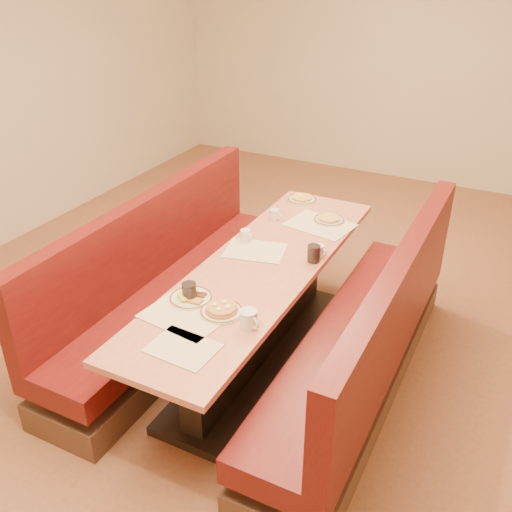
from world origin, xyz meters
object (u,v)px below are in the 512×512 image
at_px(diner_table, 260,315).
at_px(pancake_plate, 222,310).
at_px(coffee_mug_d, 275,214).
at_px(soda_tumbler_mid, 314,254).
at_px(coffee_mug_b, 246,235).
at_px(coffee_mug_a, 249,319).
at_px(booth_right, 365,347).
at_px(eggs_plate, 190,297).
at_px(soda_tumbler_near, 189,292).
at_px(coffee_mug_c, 318,251).
at_px(booth_left, 170,290).

relative_size(diner_table, pancake_plate, 10.25).
height_order(coffee_mug_d, soda_tumbler_mid, soda_tumbler_mid).
bearing_deg(coffee_mug_b, soda_tumbler_mid, 16.96).
relative_size(coffee_mug_a, soda_tumbler_mid, 1.13).
height_order(coffee_mug_b, soda_tumbler_mid, soda_tumbler_mid).
distance_m(booth_right, soda_tumbler_mid, 0.67).
relative_size(booth_right, coffee_mug_b, 24.92).
bearing_deg(coffee_mug_d, eggs_plate, -72.41).
height_order(pancake_plate, coffee_mug_a, coffee_mug_a).
xyz_separation_m(pancake_plate, eggs_plate, (-0.23, 0.04, -0.00)).
height_order(coffee_mug_d, soda_tumbler_near, soda_tumbler_near).
bearing_deg(diner_table, soda_tumbler_near, -108.17).
distance_m(coffee_mug_c, soda_tumbler_near, 0.95).
distance_m(diner_table, eggs_plate, 0.69).
distance_m(pancake_plate, coffee_mug_b, 0.90).
distance_m(booth_right, pancake_plate, 0.98).
bearing_deg(booth_left, soda_tumbler_near, -44.58).
bearing_deg(booth_right, soda_tumbler_mid, 154.98).
height_order(diner_table, booth_right, booth_right).
xyz_separation_m(booth_left, coffee_mug_a, (0.98, -0.62, 0.44)).
bearing_deg(coffee_mug_a, coffee_mug_b, 143.30).
bearing_deg(coffee_mug_a, diner_table, 136.03).
height_order(coffee_mug_b, coffee_mug_d, coffee_mug_b).
height_order(coffee_mug_c, soda_tumbler_near, soda_tumbler_near).
bearing_deg(soda_tumbler_mid, coffee_mug_c, 87.69).
height_order(eggs_plate, coffee_mug_d, coffee_mug_d).
bearing_deg(diner_table, pancake_plate, -85.16).
bearing_deg(soda_tumbler_near, eggs_plate, 104.11).
relative_size(eggs_plate, coffee_mug_a, 1.94).
bearing_deg(soda_tumbler_mid, coffee_mug_d, 136.79).
height_order(eggs_plate, coffee_mug_b, coffee_mug_b).
bearing_deg(pancake_plate, coffee_mug_d, 102.10).
height_order(booth_left, coffee_mug_b, booth_left).
xyz_separation_m(diner_table, coffee_mug_c, (0.28, 0.29, 0.42)).
bearing_deg(coffee_mug_d, coffee_mug_c, -22.20).
distance_m(coffee_mug_b, coffee_mug_d, 0.41).
height_order(booth_left, eggs_plate, booth_left).
height_order(coffee_mug_a, soda_tumbler_mid, soda_tumbler_mid).
bearing_deg(eggs_plate, booth_right, 30.40).
xyz_separation_m(booth_right, coffee_mug_c, (-0.45, 0.29, 0.43)).
bearing_deg(pancake_plate, booth_left, 143.77).
distance_m(coffee_mug_d, soda_tumbler_near, 1.23).
distance_m(eggs_plate, soda_tumbler_near, 0.04).
bearing_deg(coffee_mug_d, soda_tumbler_near, -72.31).
height_order(booth_right, eggs_plate, booth_right).
bearing_deg(diner_table, soda_tumbler_mid, 37.02).
relative_size(coffee_mug_a, coffee_mug_b, 1.29).
distance_m(booth_right, coffee_mug_b, 1.11).
bearing_deg(booth_right, coffee_mug_c, 147.30).
relative_size(pancake_plate, coffee_mug_d, 2.41).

